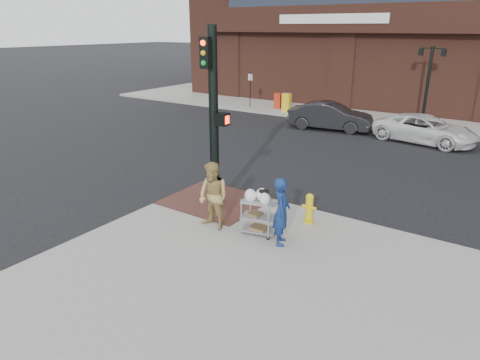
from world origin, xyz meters
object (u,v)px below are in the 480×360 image
Objects in this scene: pedestrian_tan at (213,196)px; minivan_white at (425,129)px; woman_blue at (282,211)px; sedan_dark at (330,116)px; lamp_post at (429,77)px; utility_cart at (259,214)px; fire_hydrant at (309,208)px; traffic_signal_pole at (214,114)px.

pedestrian_tan is 13.10m from minivan_white.
woman_blue is 0.39× the size of sedan_dark.
lamp_post reaches higher than utility_cart.
woman_blue is at bearing -170.87° from sedan_dark.
lamp_post is 2.27× the size of pedestrian_tan.
lamp_post reaches higher than pedestrian_tan.
lamp_post reaches higher than fire_hydrant.
fire_hydrant is (0.05, 1.44, -0.41)m from woman_blue.
utility_cart is (1.13, 0.39, -0.34)m from pedestrian_tan.
traffic_signal_pole reaches higher than woman_blue.
minivan_white reaches higher than fire_hydrant.
lamp_post is at bearing 94.20° from pedestrian_tan.
minivan_white is at bearing -99.67° from sedan_dark.
utility_cart is (-1.27, -12.48, 0.06)m from minivan_white.
fire_hydrant is (-0.51, -11.20, -0.06)m from minivan_white.
woman_blue is at bearing -11.94° from utility_cart.
woman_blue is 0.37× the size of minivan_white.
traffic_signal_pole reaches higher than lamp_post.
woman_blue is 1.86m from pedestrian_tan.
woman_blue reaches higher than utility_cart.
lamp_post is 15.43m from traffic_signal_pole.
sedan_dark reaches higher than minivan_white.
woman_blue is at bearing -92.00° from fire_hydrant.
traffic_signal_pole reaches higher than pedestrian_tan.
pedestrian_tan is 2.12× the size of fire_hydrant.
fire_hydrant is at bearing -173.19° from minivan_white.
utility_cart is at bearing -176.41° from minivan_white.
traffic_signal_pole is 2.84× the size of pedestrian_tan.
utility_cart is at bearing -120.72° from fire_hydrant.
traffic_signal_pole is at bearing -99.24° from lamp_post.
pedestrian_tan is at bearing -138.53° from fire_hydrant.
pedestrian_tan reaches higher than utility_cart.
utility_cart is 1.43× the size of fire_hydrant.
lamp_post is at bearing -23.18° from woman_blue.
traffic_signal_pole reaches higher than sedan_dark.
utility_cart is at bearing -173.65° from sedan_dark.
sedan_dark is at bearing 98.71° from minivan_white.
traffic_signal_pole reaches higher than minivan_white.
sedan_dark is (-3.81, -3.63, -1.91)m from lamp_post.
traffic_signal_pole is 4.21× the size of utility_cart.
woman_blue reaches higher than fire_hydrant.
sedan_dark is at bearing -136.40° from lamp_post.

